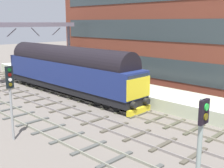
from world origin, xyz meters
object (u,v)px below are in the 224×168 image
at_px(diesel_locomotive, 67,69).
at_px(platform_number_sign, 136,80).
at_px(signal_post_near, 199,160).
at_px(waiting_passenger, 82,67).
at_px(signal_post_mid, 10,93).

bearing_deg(diesel_locomotive, platform_number_sign, -74.08).
xyz_separation_m(diesel_locomotive, platform_number_sign, (1.98, -6.95, -0.35)).
height_order(signal_post_near, waiting_passenger, signal_post_near).
bearing_deg(signal_post_mid, waiting_passenger, 35.52).
height_order(signal_post_mid, platform_number_sign, signal_post_mid).
distance_m(signal_post_mid, platform_number_sign, 11.02).
relative_size(signal_post_near, waiting_passenger, 2.91).
xyz_separation_m(diesel_locomotive, waiting_passenger, (3.78, 2.36, -0.49)).
bearing_deg(waiting_passenger, diesel_locomotive, 145.68).
relative_size(diesel_locomotive, platform_number_sign, 10.82).
height_order(signal_post_mid, waiting_passenger, signal_post_mid).
xyz_separation_m(diesel_locomotive, signal_post_mid, (-9.01, -6.77, 0.42)).
relative_size(signal_post_near, platform_number_sign, 2.85).
height_order(signal_post_near, signal_post_mid, signal_post_near).
bearing_deg(platform_number_sign, waiting_passenger, 79.06).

